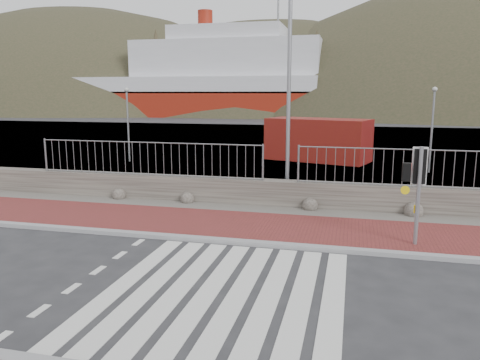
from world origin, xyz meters
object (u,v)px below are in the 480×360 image
(ferry, at_px, (191,83))
(traffic_signal_far, at_px, (418,175))
(shipping_container, at_px, (318,140))
(streetlight, at_px, (293,73))

(ferry, relative_size, traffic_signal_far, 19.55)
(traffic_signal_far, height_order, shipping_container, traffic_signal_far)
(ferry, distance_m, traffic_signal_far, 70.24)
(ferry, bearing_deg, streetlight, -67.41)
(ferry, height_order, traffic_signal_far, ferry)
(ferry, bearing_deg, shipping_container, -63.00)
(streetlight, bearing_deg, traffic_signal_far, -41.18)
(ferry, distance_m, shipping_container, 55.24)
(traffic_signal_far, bearing_deg, streetlight, -51.37)
(streetlight, distance_m, shipping_container, 11.24)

